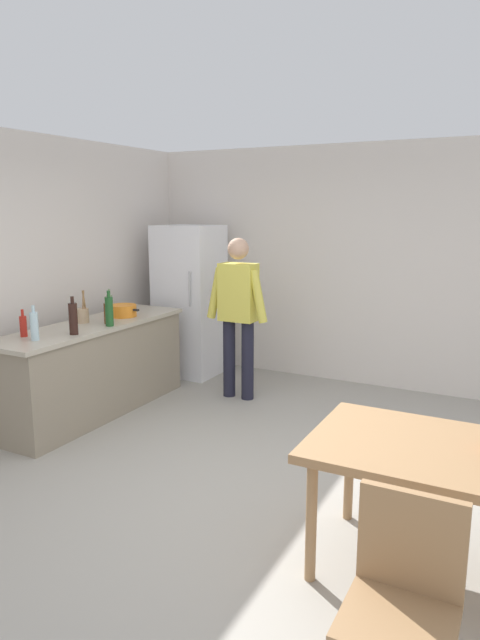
# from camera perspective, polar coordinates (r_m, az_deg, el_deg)

# --- Properties ---
(ground_plane) EXTENTS (14.00, 14.00, 0.00)m
(ground_plane) POSITION_cam_1_polar(r_m,az_deg,el_deg) (4.19, -0.40, -17.16)
(ground_plane) COLOR #9E998E
(wall_back) EXTENTS (6.40, 0.12, 2.70)m
(wall_back) POSITION_cam_1_polar(r_m,az_deg,el_deg) (6.52, 12.05, 5.35)
(wall_back) COLOR silver
(wall_back) RESTS_ON ground_plane
(kitchen_counter) EXTENTS (0.64, 2.20, 0.90)m
(kitchen_counter) POSITION_cam_1_polar(r_m,az_deg,el_deg) (5.72, -14.58, -4.76)
(kitchen_counter) COLOR gray
(kitchen_counter) RESTS_ON ground_plane
(refrigerator) EXTENTS (0.70, 0.67, 1.80)m
(refrigerator) POSITION_cam_1_polar(r_m,az_deg,el_deg) (6.80, -5.12, 1.97)
(refrigerator) COLOR white
(refrigerator) RESTS_ON ground_plane
(person) EXTENTS (0.70, 0.22, 1.70)m
(person) POSITION_cam_1_polar(r_m,az_deg,el_deg) (5.85, -0.19, 1.26)
(person) COLOR #1E1E2D
(person) RESTS_ON ground_plane
(dining_table) EXTENTS (1.40, 0.90, 0.75)m
(dining_table) POSITION_cam_1_polar(r_m,az_deg,el_deg) (3.25, 19.88, -13.39)
(dining_table) COLOR #9E754C
(dining_table) RESTS_ON ground_plane
(chair) EXTENTS (0.42, 0.42, 0.91)m
(chair) POSITION_cam_1_polar(r_m,az_deg,el_deg) (2.49, 16.24, -25.18)
(chair) COLOR #9E754C
(chair) RESTS_ON ground_plane
(cooking_pot) EXTENTS (0.40, 0.28, 0.12)m
(cooking_pot) POSITION_cam_1_polar(r_m,az_deg,el_deg) (5.91, -11.81, 0.94)
(cooking_pot) COLOR orange
(cooking_pot) RESTS_ON kitchen_counter
(utensil_jar) EXTENTS (0.11, 0.11, 0.32)m
(utensil_jar) POSITION_cam_1_polar(r_m,az_deg,el_deg) (5.66, -15.64, 0.51)
(utensil_jar) COLOR tan
(utensil_jar) RESTS_ON kitchen_counter
(bottle_sauce_red) EXTENTS (0.06, 0.06, 0.24)m
(bottle_sauce_red) POSITION_cam_1_polar(r_m,az_deg,el_deg) (5.21, -21.14, -0.55)
(bottle_sauce_red) COLOR #B22319
(bottle_sauce_red) RESTS_ON kitchen_counter
(bottle_vinegar_tall) EXTENTS (0.06, 0.06, 0.32)m
(bottle_vinegar_tall) POSITION_cam_1_polar(r_m,az_deg,el_deg) (5.67, -13.07, 1.23)
(bottle_vinegar_tall) COLOR gray
(bottle_vinegar_tall) RESTS_ON kitchen_counter
(bottle_wine_dark) EXTENTS (0.08, 0.08, 0.34)m
(bottle_wine_dark) POSITION_cam_1_polar(r_m,az_deg,el_deg) (5.14, -16.58, 0.17)
(bottle_wine_dark) COLOR black
(bottle_wine_dark) RESTS_ON kitchen_counter
(bottle_water_clear) EXTENTS (0.07, 0.07, 0.30)m
(bottle_water_clear) POSITION_cam_1_polar(r_m,az_deg,el_deg) (5.02, -20.15, -0.55)
(bottle_water_clear) COLOR silver
(bottle_water_clear) RESTS_ON kitchen_counter
(bottle_wine_green) EXTENTS (0.08, 0.08, 0.34)m
(bottle_wine_green) POSITION_cam_1_polar(r_m,az_deg,el_deg) (5.43, -13.14, 0.91)
(bottle_wine_green) COLOR #1E5123
(bottle_wine_green) RESTS_ON kitchen_counter
(bottle_beer_brown) EXTENTS (0.06, 0.06, 0.26)m
(bottle_beer_brown) POSITION_cam_1_polar(r_m,az_deg,el_deg) (5.55, -13.35, 0.70)
(bottle_beer_brown) COLOR #5B3314
(bottle_beer_brown) RESTS_ON kitchen_counter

